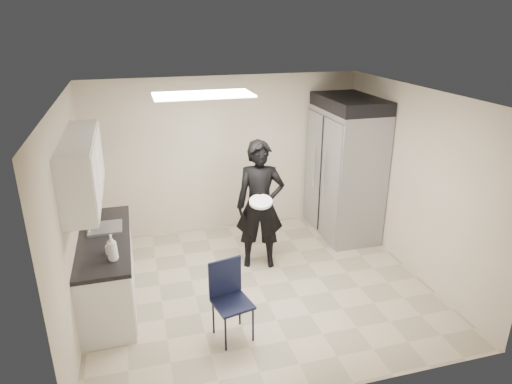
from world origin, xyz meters
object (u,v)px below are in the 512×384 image
object	(u,v)px
lower_counter	(108,271)
commercial_fridge	(345,173)
man_tuxedo	(260,205)
folding_chair	(233,304)

from	to	relation	value
lower_counter	commercial_fridge	distance (m)	3.98
lower_counter	commercial_fridge	size ratio (longest dim) A/B	0.90
commercial_fridge	man_tuxedo	xyz separation A→B (m)	(-1.65, -0.69, -0.11)
commercial_fridge	folding_chair	world-z (taller)	commercial_fridge
commercial_fridge	folding_chair	xyz separation A→B (m)	(-2.41, -2.21, -0.60)
lower_counter	folding_chair	size ratio (longest dim) A/B	2.12
lower_counter	commercial_fridge	xyz separation A→B (m)	(3.78, 1.07, 0.62)
commercial_fridge	folding_chair	size ratio (longest dim) A/B	2.34
lower_counter	folding_chair	world-z (taller)	folding_chair
folding_chair	man_tuxedo	distance (m)	1.78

